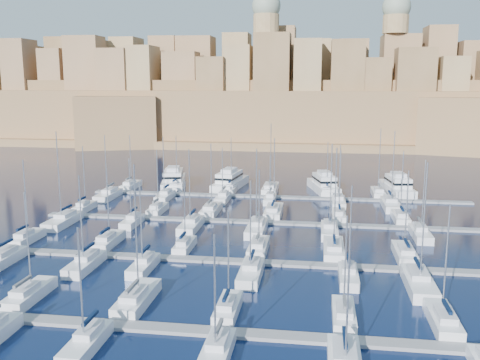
% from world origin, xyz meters
% --- Properties ---
extents(ground, '(600.00, 600.00, 0.00)m').
position_xyz_m(ground, '(0.00, 0.00, 0.00)').
color(ground, black).
rests_on(ground, ground).
extents(pontoon_near, '(84.00, 2.00, 0.40)m').
position_xyz_m(pontoon_near, '(0.00, -34.00, 0.20)').
color(pontoon_near, slate).
rests_on(pontoon_near, ground).
extents(pontoon_mid_near, '(84.00, 2.00, 0.40)m').
position_xyz_m(pontoon_mid_near, '(0.00, -12.00, 0.20)').
color(pontoon_mid_near, slate).
rests_on(pontoon_mid_near, ground).
extents(pontoon_mid_far, '(84.00, 2.00, 0.40)m').
position_xyz_m(pontoon_mid_far, '(0.00, 10.00, 0.20)').
color(pontoon_mid_far, slate).
rests_on(pontoon_mid_far, ground).
extents(pontoon_far, '(84.00, 2.00, 0.40)m').
position_xyz_m(pontoon_far, '(0.00, 32.00, 0.20)').
color(pontoon_far, slate).
rests_on(pontoon_far, ground).
extents(sailboat_1, '(2.66, 8.86, 13.32)m').
position_xyz_m(sailboat_1, '(-24.44, -28.68, 0.74)').
color(sailboat_1, white).
rests_on(sailboat_1, ground).
extents(sailboat_2, '(2.97, 9.90, 16.80)m').
position_xyz_m(sailboat_2, '(-11.28, -28.17, 0.77)').
color(sailboat_2, white).
rests_on(sailboat_2, ground).
extents(sailboat_3, '(2.37, 7.89, 12.10)m').
position_xyz_m(sailboat_3, '(-0.34, -29.16, 0.72)').
color(sailboat_3, white).
rests_on(sailboat_3, ground).
extents(sailboat_4, '(2.42, 8.07, 11.98)m').
position_xyz_m(sailboat_4, '(12.40, -29.07, 0.72)').
color(sailboat_4, white).
rests_on(sailboat_4, ground).
extents(sailboat_5, '(2.60, 8.67, 13.39)m').
position_xyz_m(sailboat_5, '(22.79, -28.77, 0.73)').
color(sailboat_5, white).
rests_on(sailboat_5, ground).
extents(sailboat_8, '(2.44, 8.15, 12.70)m').
position_xyz_m(sailboat_8, '(-12.63, -38.97, 0.73)').
color(sailboat_8, white).
rests_on(sailboat_8, ground).
extents(sailboat_9, '(2.53, 8.42, 12.64)m').
position_xyz_m(sailboat_9, '(0.27, -39.10, 0.73)').
color(sailboat_9, white).
rests_on(sailboat_9, ground).
extents(sailboat_12, '(2.40, 8.01, 13.69)m').
position_xyz_m(sailboat_12, '(-37.10, -7.10, 0.74)').
color(sailboat_12, white).
rests_on(sailboat_12, ground).
extents(sailboat_13, '(2.62, 8.74, 12.58)m').
position_xyz_m(sailboat_13, '(-23.43, -6.74, 0.73)').
color(sailboat_13, white).
rests_on(sailboat_13, ground).
extents(sailboat_14, '(2.22, 7.40, 11.25)m').
position_xyz_m(sailboat_14, '(-10.82, -7.40, 0.71)').
color(sailboat_14, white).
rests_on(sailboat_14, ground).
extents(sailboat_15, '(2.68, 8.95, 12.93)m').
position_xyz_m(sailboat_15, '(0.56, -6.64, 0.73)').
color(sailboat_15, white).
rests_on(sailboat_15, ground).
extents(sailboat_16, '(3.01, 10.05, 16.33)m').
position_xyz_m(sailboat_16, '(11.90, -6.10, 0.77)').
color(sailboat_16, white).
rests_on(sailboat_16, ground).
extents(sailboat_17, '(2.78, 9.25, 13.32)m').
position_xyz_m(sailboat_17, '(22.18, -6.49, 0.74)').
color(sailboat_17, white).
rests_on(sailboat_17, ground).
extents(sailboat_18, '(3.04, 10.15, 13.43)m').
position_xyz_m(sailboat_18, '(-34.98, -17.95, 0.75)').
color(sailboat_18, white).
rests_on(sailboat_18, ground).
extents(sailboat_19, '(2.75, 9.15, 13.57)m').
position_xyz_m(sailboat_19, '(-22.43, -17.46, 0.74)').
color(sailboat_19, white).
rests_on(sailboat_19, ground).
extents(sailboat_20, '(2.43, 8.10, 12.77)m').
position_xyz_m(sailboat_20, '(-14.19, -16.94, 0.73)').
color(sailboat_20, white).
rests_on(sailboat_20, ground).
extents(sailboat_21, '(2.81, 9.38, 13.55)m').
position_xyz_m(sailboat_21, '(0.78, -17.57, 0.74)').
color(sailboat_21, white).
rests_on(sailboat_21, ground).
extents(sailboat_22, '(2.43, 8.11, 13.09)m').
position_xyz_m(sailboat_22, '(13.51, -16.95, 0.73)').
color(sailboat_22, white).
rests_on(sailboat_22, ground).
extents(sailboat_23, '(3.20, 10.67, 16.43)m').
position_xyz_m(sailboat_23, '(22.15, -18.21, 0.78)').
color(sailboat_23, white).
rests_on(sailboat_23, ground).
extents(sailboat_24, '(2.23, 7.45, 13.29)m').
position_xyz_m(sailboat_24, '(-37.08, 14.63, 0.73)').
color(sailboat_24, white).
rests_on(sailboat_24, ground).
extents(sailboat_25, '(2.40, 8.00, 12.81)m').
position_xyz_m(sailboat_25, '(-21.97, 14.90, 0.73)').
color(sailboat_25, white).
rests_on(sailboat_25, ground).
extents(sailboat_26, '(2.90, 9.67, 14.08)m').
position_xyz_m(sailboat_26, '(-11.35, 15.71, 0.75)').
color(sailboat_26, white).
rests_on(sailboat_26, ground).
extents(sailboat_27, '(3.13, 10.44, 15.31)m').
position_xyz_m(sailboat_27, '(0.94, 16.09, 0.77)').
color(sailboat_27, white).
rests_on(sailboat_27, ground).
extents(sailboat_28, '(2.49, 8.31, 13.38)m').
position_xyz_m(sailboat_28, '(13.39, 15.05, 0.73)').
color(sailboat_28, white).
rests_on(sailboat_28, ground).
extents(sailboat_29, '(2.58, 8.61, 13.36)m').
position_xyz_m(sailboat_29, '(24.68, 15.20, 0.73)').
color(sailboat_29, white).
rests_on(sailboat_29, ground).
extents(sailboat_30, '(3.17, 10.56, 17.26)m').
position_xyz_m(sailboat_30, '(-36.29, 3.85, 0.78)').
color(sailboat_30, white).
rests_on(sailboat_30, ground).
extents(sailboat_31, '(2.29, 7.63, 12.58)m').
position_xyz_m(sailboat_31, '(-23.76, 5.29, 0.72)').
color(sailboat_31, white).
rests_on(sailboat_31, ground).
extents(sailboat_32, '(2.90, 9.66, 14.53)m').
position_xyz_m(sailboat_32, '(-12.61, 4.29, 0.75)').
color(sailboat_32, white).
rests_on(sailboat_32, ground).
extents(sailboat_33, '(3.07, 10.23, 14.87)m').
position_xyz_m(sailboat_33, '(-0.95, 4.01, 0.76)').
color(sailboat_33, white).
rests_on(sailboat_33, ground).
extents(sailboat_34, '(2.80, 9.33, 15.88)m').
position_xyz_m(sailboat_34, '(11.45, 4.45, 0.76)').
color(sailboat_34, white).
rests_on(sailboat_34, ground).
extents(sailboat_35, '(2.66, 8.86, 13.52)m').
position_xyz_m(sailboat_35, '(26.40, 4.68, 0.74)').
color(sailboat_35, white).
rests_on(sailboat_35, ground).
extents(sailboat_36, '(2.69, 8.97, 13.20)m').
position_xyz_m(sailboat_36, '(-35.57, 37.37, 0.74)').
color(sailboat_36, white).
rests_on(sailboat_36, ground).
extents(sailboat_37, '(2.51, 8.38, 13.23)m').
position_xyz_m(sailboat_37, '(-24.08, 37.08, 0.73)').
color(sailboat_37, white).
rests_on(sailboat_37, ground).
extents(sailboat_38, '(2.62, 8.74, 12.97)m').
position_xyz_m(sailboat_38, '(-10.93, 37.26, 0.73)').
color(sailboat_38, white).
rests_on(sailboat_38, ground).
extents(sailboat_39, '(3.27, 10.89, 16.30)m').
position_xyz_m(sailboat_39, '(-1.73, 38.32, 0.78)').
color(sailboat_39, white).
rests_on(sailboat_39, ground).
extents(sailboat_40, '(2.57, 8.58, 12.37)m').
position_xyz_m(sailboat_40, '(11.38, 37.18, 0.72)').
color(sailboat_40, white).
rests_on(sailboat_40, ground).
extents(sailboat_41, '(2.70, 9.02, 15.49)m').
position_xyz_m(sailboat_41, '(22.94, 37.40, 0.76)').
color(sailboat_41, white).
rests_on(sailboat_41, ground).
extents(sailboat_42, '(3.03, 10.10, 14.41)m').
position_xyz_m(sailboat_42, '(-36.69, 26.07, 0.76)').
color(sailboat_42, white).
rests_on(sailboat_42, ground).
extents(sailboat_43, '(2.55, 8.49, 14.15)m').
position_xyz_m(sailboat_43, '(-23.90, 26.86, 0.74)').
color(sailboat_43, white).
rests_on(sailboat_43, ground).
extents(sailboat_44, '(2.46, 8.21, 11.96)m').
position_xyz_m(sailboat_44, '(-10.98, 27.00, 0.72)').
color(sailboat_44, white).
rests_on(sailboat_44, ground).
extents(sailboat_45, '(2.26, 7.54, 10.44)m').
position_xyz_m(sailboat_45, '(-0.76, 27.33, 0.70)').
color(sailboat_45, white).
rests_on(sailboat_45, ground).
extents(sailboat_46, '(2.71, 9.02, 13.20)m').
position_xyz_m(sailboat_46, '(13.71, 26.60, 0.74)').
color(sailboat_46, white).
rests_on(sailboat_46, ground).
extents(sailboat_47, '(3.23, 10.78, 16.22)m').
position_xyz_m(sailboat_47, '(24.23, 25.74, 0.78)').
color(sailboat_47, white).
rests_on(sailboat_47, ground).
extents(motor_yacht_a, '(8.42, 17.73, 5.25)m').
position_xyz_m(motor_yacht_a, '(-26.04, 41.70, 1.73)').
color(motor_yacht_a, white).
rests_on(motor_yacht_a, ground).
extents(motor_yacht_b, '(7.15, 16.96, 5.25)m').
position_xyz_m(motor_yacht_b, '(-11.86, 41.40, 1.73)').
color(motor_yacht_b, white).
rests_on(motor_yacht_b, ground).
extents(motor_yacht_c, '(8.03, 15.52, 5.25)m').
position_xyz_m(motor_yacht_c, '(10.72, 40.66, 1.73)').
color(motor_yacht_c, white).
rests_on(motor_yacht_c, ground).
extents(motor_yacht_d, '(6.92, 16.31, 5.25)m').
position_xyz_m(motor_yacht_d, '(27.57, 41.09, 1.73)').
color(motor_yacht_d, white).
rests_on(motor_yacht_d, ground).
extents(fortified_city, '(460.00, 108.95, 59.52)m').
position_xyz_m(fortified_city, '(-0.19, 155.26, 14.74)').
color(fortified_city, brown).
rests_on(fortified_city, ground).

